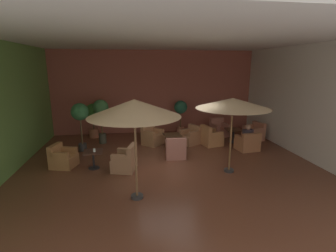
{
  "coord_description": "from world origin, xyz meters",
  "views": [
    {
      "loc": [
        -1.31,
        -8.02,
        3.4
      ],
      "look_at": [
        0.0,
        0.49,
        1.34
      ],
      "focal_mm": 26.79,
      "sensor_mm": 36.0,
      "label": 1
    }
  ],
  "objects_px": {
    "cafe_table_front_left": "(93,156)",
    "armchair_front_left_north": "(125,161)",
    "patio_umbrella_center_beige": "(134,108)",
    "potted_tree_mid_right": "(93,116)",
    "cafe_table_mid_center": "(172,138)",
    "potted_tree_left_corner": "(80,115)",
    "armchair_front_left_east": "(63,158)",
    "armchair_front_right_south": "(248,143)",
    "patron_blue_shirt": "(248,134)",
    "cafe_table_front_right": "(233,132)",
    "potted_tree_mid_left": "(101,112)",
    "armchair_front_right_west": "(254,133)",
    "potted_tree_right_corner": "(181,112)",
    "iced_drink_cup": "(94,150)",
    "armchair_mid_center_north": "(152,137)",
    "armchair_mid_center_south": "(190,137)",
    "patio_umbrella_tall_red": "(233,104)",
    "armchair_mid_center_east": "(175,150)",
    "armchair_front_right_east": "(211,138)",
    "armchair_front_right_north": "(219,130)"
  },
  "relations": [
    {
      "from": "armchair_front_left_east",
      "to": "potted_tree_right_corner",
      "type": "bearing_deg",
      "value": 35.49
    },
    {
      "from": "armchair_front_right_east",
      "to": "armchair_front_right_south",
      "type": "relative_size",
      "value": 1.05
    },
    {
      "from": "armchair_mid_center_east",
      "to": "armchair_mid_center_north",
      "type": "bearing_deg",
      "value": 111.43
    },
    {
      "from": "armchair_front_left_north",
      "to": "armchair_front_right_west",
      "type": "distance_m",
      "value": 6.55
    },
    {
      "from": "armchair_front_left_north",
      "to": "armchair_front_right_west",
      "type": "height_order",
      "value": "armchair_front_left_north"
    },
    {
      "from": "potted_tree_mid_left",
      "to": "potted_tree_left_corner",
      "type": "bearing_deg",
      "value": -127.37
    },
    {
      "from": "patio_umbrella_center_beige",
      "to": "potted_tree_mid_right",
      "type": "relative_size",
      "value": 1.59
    },
    {
      "from": "potted_tree_mid_left",
      "to": "armchair_mid_center_south",
      "type": "bearing_deg",
      "value": -10.05
    },
    {
      "from": "cafe_table_front_left",
      "to": "iced_drink_cup",
      "type": "relative_size",
      "value": 6.01
    },
    {
      "from": "cafe_table_front_right",
      "to": "patio_umbrella_tall_red",
      "type": "bearing_deg",
      "value": -115.12
    },
    {
      "from": "armchair_front_left_east",
      "to": "cafe_table_mid_center",
      "type": "xyz_separation_m",
      "value": [
        4.06,
        1.36,
        0.17
      ]
    },
    {
      "from": "patio_umbrella_tall_red",
      "to": "potted_tree_mid_right",
      "type": "bearing_deg",
      "value": 135.25
    },
    {
      "from": "armchair_front_left_north",
      "to": "patio_umbrella_center_beige",
      "type": "height_order",
      "value": "patio_umbrella_center_beige"
    },
    {
      "from": "armchair_front_left_north",
      "to": "iced_drink_cup",
      "type": "height_order",
      "value": "armchair_front_left_north"
    },
    {
      "from": "potted_tree_mid_left",
      "to": "potted_tree_right_corner",
      "type": "xyz_separation_m",
      "value": [
        3.75,
        0.85,
        -0.25
      ]
    },
    {
      "from": "patio_umbrella_center_beige",
      "to": "armchair_front_right_west",
      "type": "bearing_deg",
      "value": 39.16
    },
    {
      "from": "armchair_front_left_east",
      "to": "armchair_front_right_south",
      "type": "xyz_separation_m",
      "value": [
        7.1,
        0.68,
        -0.01
      ]
    },
    {
      "from": "armchair_front_left_north",
      "to": "armchair_front_right_south",
      "type": "relative_size",
      "value": 1.07
    },
    {
      "from": "armchair_mid_center_east",
      "to": "patron_blue_shirt",
      "type": "bearing_deg",
      "value": 7.75
    },
    {
      "from": "potted_tree_left_corner",
      "to": "patron_blue_shirt",
      "type": "distance_m",
      "value": 6.84
    },
    {
      "from": "potted_tree_mid_right",
      "to": "iced_drink_cup",
      "type": "height_order",
      "value": "potted_tree_mid_right"
    },
    {
      "from": "armchair_mid_center_north",
      "to": "potted_tree_left_corner",
      "type": "height_order",
      "value": "potted_tree_left_corner"
    },
    {
      "from": "potted_tree_right_corner",
      "to": "armchair_mid_center_south",
      "type": "bearing_deg",
      "value": -84.56
    },
    {
      "from": "potted_tree_left_corner",
      "to": "armchair_front_left_east",
      "type": "bearing_deg",
      "value": -102.53
    },
    {
      "from": "patio_umbrella_tall_red",
      "to": "potted_tree_left_corner",
      "type": "height_order",
      "value": "patio_umbrella_tall_red"
    },
    {
      "from": "potted_tree_mid_right",
      "to": "patron_blue_shirt",
      "type": "height_order",
      "value": "potted_tree_mid_right"
    },
    {
      "from": "armchair_mid_center_south",
      "to": "patio_umbrella_tall_red",
      "type": "relative_size",
      "value": 0.42
    },
    {
      "from": "armchair_mid_center_south",
      "to": "cafe_table_mid_center",
      "type": "bearing_deg",
      "value": -149.55
    },
    {
      "from": "armchair_mid_center_east",
      "to": "armchair_front_right_north",
      "type": "bearing_deg",
      "value": 44.68
    },
    {
      "from": "potted_tree_mid_left",
      "to": "iced_drink_cup",
      "type": "height_order",
      "value": "potted_tree_mid_left"
    },
    {
      "from": "armchair_mid_center_south",
      "to": "iced_drink_cup",
      "type": "bearing_deg",
      "value": -149.45
    },
    {
      "from": "armchair_mid_center_north",
      "to": "armchair_front_right_south",
      "type": "bearing_deg",
      "value": -20.52
    },
    {
      "from": "cafe_table_front_right",
      "to": "potted_tree_left_corner",
      "type": "distance_m",
      "value": 6.68
    },
    {
      "from": "armchair_mid_center_east",
      "to": "potted_tree_mid_left",
      "type": "bearing_deg",
      "value": 141.66
    },
    {
      "from": "cafe_table_front_right",
      "to": "armchair_front_right_east",
      "type": "xyz_separation_m",
      "value": [
        -1.14,
        -0.26,
        -0.15
      ]
    },
    {
      "from": "cafe_table_mid_center",
      "to": "armchair_front_right_west",
      "type": "bearing_deg",
      "value": 10.02
    },
    {
      "from": "cafe_table_mid_center",
      "to": "armchair_mid_center_south",
      "type": "xyz_separation_m",
      "value": [
        0.92,
        0.54,
        -0.16
      ]
    },
    {
      "from": "patio_umbrella_center_beige",
      "to": "patron_blue_shirt",
      "type": "bearing_deg",
      "value": 34.86
    },
    {
      "from": "armchair_front_right_north",
      "to": "patio_umbrella_center_beige",
      "type": "distance_m",
      "value": 7.25
    },
    {
      "from": "cafe_table_front_left",
      "to": "armchair_front_left_north",
      "type": "distance_m",
      "value": 1.12
    },
    {
      "from": "armchair_front_right_east",
      "to": "potted_tree_left_corner",
      "type": "height_order",
      "value": "potted_tree_left_corner"
    },
    {
      "from": "cafe_table_mid_center",
      "to": "potted_tree_left_corner",
      "type": "relative_size",
      "value": 0.38
    },
    {
      "from": "iced_drink_cup",
      "to": "armchair_mid_center_north",
      "type": "bearing_deg",
      "value": 48.82
    },
    {
      "from": "cafe_table_front_right",
      "to": "iced_drink_cup",
      "type": "xyz_separation_m",
      "value": [
        -5.85,
        -2.2,
        0.19
      ]
    },
    {
      "from": "armchair_mid_center_south",
      "to": "armchair_front_left_north",
      "type": "bearing_deg",
      "value": -138.46
    },
    {
      "from": "armchair_front_right_south",
      "to": "potted_tree_mid_right",
      "type": "xyz_separation_m",
      "value": [
        -6.52,
        2.95,
        0.75
      ]
    },
    {
      "from": "cafe_table_mid_center",
      "to": "potted_tree_left_corner",
      "type": "xyz_separation_m",
      "value": [
        -3.69,
        0.3,
        1.02
      ]
    },
    {
      "from": "armchair_front_left_east",
      "to": "armchair_mid_center_east",
      "type": "relative_size",
      "value": 1.11
    },
    {
      "from": "armchair_mid_center_east",
      "to": "patio_umbrella_center_beige",
      "type": "relative_size",
      "value": 0.32
    },
    {
      "from": "cafe_table_front_right",
      "to": "potted_tree_mid_left",
      "type": "relative_size",
      "value": 0.38
    }
  ]
}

